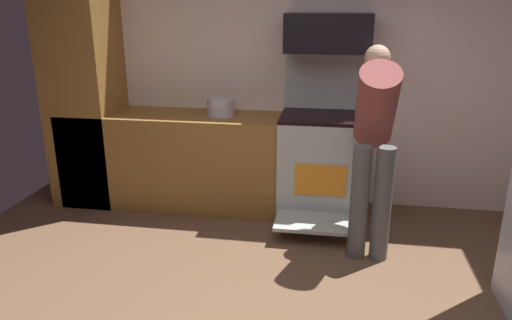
% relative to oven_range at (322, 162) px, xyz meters
% --- Properties ---
extents(wall_back, '(5.20, 0.12, 2.60)m').
position_rel_oven_range_xyz_m(wall_back, '(-0.38, 0.38, 0.79)').
color(wall_back, silver).
rests_on(wall_back, ground).
extents(lower_cabinet_run, '(2.40, 0.60, 0.90)m').
position_rel_oven_range_xyz_m(lower_cabinet_run, '(-1.28, 0.02, -0.06)').
color(lower_cabinet_run, olive).
rests_on(lower_cabinet_run, ground).
extents(cabinet_column, '(0.60, 0.60, 2.10)m').
position_rel_oven_range_xyz_m(cabinet_column, '(-2.28, 0.02, 0.54)').
color(cabinet_column, olive).
rests_on(cabinet_column, ground).
extents(oven_range, '(0.76, 1.03, 1.48)m').
position_rel_oven_range_xyz_m(oven_range, '(0.00, 0.00, 0.00)').
color(oven_range, '#B3BCBA').
rests_on(oven_range, ground).
extents(microwave, '(0.74, 0.38, 0.33)m').
position_rel_oven_range_xyz_m(microwave, '(0.00, 0.10, 1.14)').
color(microwave, black).
rests_on(microwave, oven_range).
extents(person_cook, '(0.31, 0.65, 1.59)m').
position_rel_oven_range_xyz_m(person_cook, '(0.39, -0.63, 0.44)').
color(person_cook, '#565656').
rests_on(person_cook, ground).
extents(stock_pot, '(0.25, 0.25, 0.17)m').
position_rel_oven_range_xyz_m(stock_pot, '(-0.95, 0.02, 0.48)').
color(stock_pot, '#BDB9C5').
rests_on(stock_pot, lower_cabinet_run).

